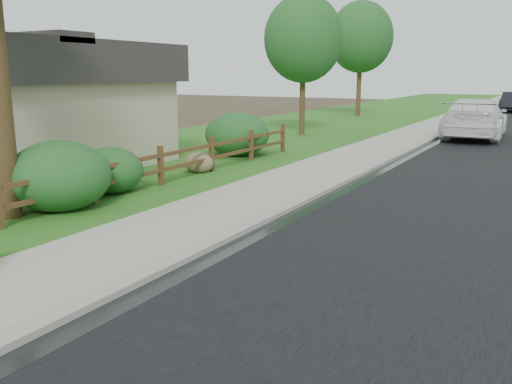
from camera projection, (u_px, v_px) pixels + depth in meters
The scene contains 13 objects.
curb at pixel (474, 118), 35.82m from camera, with size 0.40×90.00×0.12m, color #99978B.
wet_gutter at pixel (479, 119), 35.66m from camera, with size 0.50×90.00×0.00m, color black.
sidewalk at pixel (453, 118), 36.45m from camera, with size 2.20×90.00×0.10m, color gray.
grass_strip at pixel (424, 117), 37.37m from camera, with size 1.60×90.00×0.06m, color #22601B.
lawn_near at pixel (353, 114), 39.87m from camera, with size 9.00×90.00×0.04m, color #22601B.
ranch_fence at pixel (129, 171), 13.30m from camera, with size 0.12×16.92×1.10m.
white_suv at pixel (475, 118), 25.06m from camera, with size 2.57×6.31×1.83m, color white.
boulder at pixel (199, 163), 16.35m from camera, with size 0.96×0.72×0.64m, color brown.
shrub_b at pixel (60, 176), 11.82m from camera, with size 2.22×2.22×1.55m, color #1B4C22.
shrub_c at pixel (111, 171), 13.54m from camera, with size 1.63×1.63×1.18m, color #1B4C22.
shrub_d at pixel (237, 134), 19.69m from camera, with size 2.34×2.34×1.60m, color #1B4C22.
tree_near_left at pixel (303, 39), 25.58m from camera, with size 3.74×3.74×6.62m.
tree_mid_left at pixel (361, 37), 36.74m from camera, with size 4.35×4.35×7.78m.
Camera 1 is at (5.56, -3.48, 2.97)m, focal length 38.00 mm.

